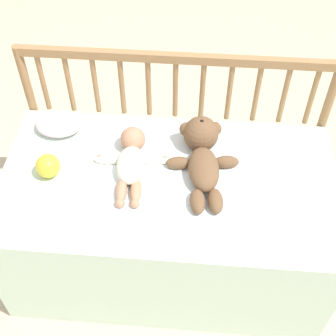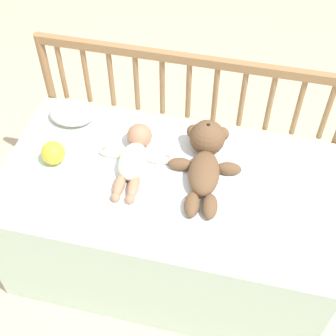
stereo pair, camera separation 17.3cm
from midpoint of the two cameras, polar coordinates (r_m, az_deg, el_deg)
The scene contains 8 objects.
ground_plane at distance 2.22m, azimuth 2.21°, elevation -10.87°, with size 12.00×12.00×0.00m, color #C6B293.
crib_mattress at distance 1.99m, azimuth 2.44°, elevation -6.79°, with size 1.29×0.69×0.56m.
crib_rail at distance 1.98m, azimuth 4.97°, elevation 7.64°, with size 1.29×0.04×0.87m.
blanket at distance 1.79m, azimuth 3.11°, elevation -0.92°, with size 0.78×0.53×0.01m.
teddy_bear at distance 1.79m, azimuth 7.36°, elevation 1.17°, with size 0.29×0.43×0.14m.
baby at distance 1.80m, azimuth -1.43°, elevation 1.23°, with size 0.30×0.36×0.10m.
toy_ball at distance 1.83m, azimuth -11.24°, elevation 1.67°, with size 0.09×0.09×0.09m.
small_pillow at distance 2.01m, azimuth -9.23°, elevation 6.46°, with size 0.19×0.15×0.06m.
Camera 2 is at (0.27, -1.11, 1.91)m, focal length 50.00 mm.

